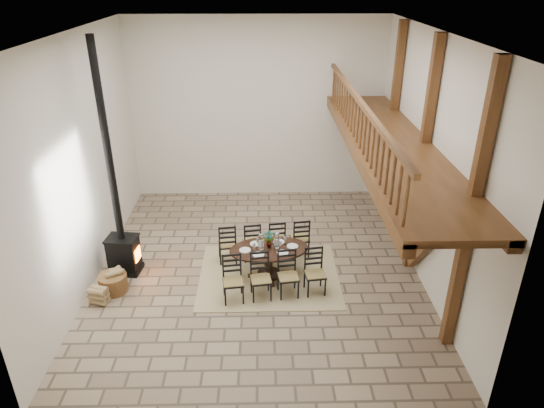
{
  "coord_description": "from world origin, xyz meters",
  "views": [
    {
      "loc": [
        0.11,
        -9.19,
        6.03
      ],
      "look_at": [
        0.32,
        0.4,
        1.37
      ],
      "focal_mm": 32.0,
      "sensor_mm": 36.0,
      "label": 1
    }
  ],
  "objects_px": {
    "wood_stove": "(120,227)",
    "log_stack": "(99,296)",
    "log_basket": "(113,282)",
    "dining_table": "(269,262)"
  },
  "relations": [
    {
      "from": "wood_stove",
      "to": "dining_table",
      "type": "bearing_deg",
      "value": 2.43
    },
    {
      "from": "log_basket",
      "to": "dining_table",
      "type": "bearing_deg",
      "value": 8.41
    },
    {
      "from": "wood_stove",
      "to": "log_stack",
      "type": "xyz_separation_m",
      "value": [
        -0.25,
        -1.13,
        -0.94
      ]
    },
    {
      "from": "dining_table",
      "to": "log_basket",
      "type": "bearing_deg",
      "value": -179.49
    },
    {
      "from": "wood_stove",
      "to": "log_basket",
      "type": "bearing_deg",
      "value": -88.77
    },
    {
      "from": "log_basket",
      "to": "log_stack",
      "type": "height_order",
      "value": "log_basket"
    },
    {
      "from": "wood_stove",
      "to": "log_basket",
      "type": "height_order",
      "value": "wood_stove"
    },
    {
      "from": "wood_stove",
      "to": "log_stack",
      "type": "height_order",
      "value": "wood_stove"
    },
    {
      "from": "dining_table",
      "to": "wood_stove",
      "type": "bearing_deg",
      "value": 167.61
    },
    {
      "from": "dining_table",
      "to": "wood_stove",
      "type": "xyz_separation_m",
      "value": [
        -3.15,
        0.25,
        0.77
      ]
    }
  ]
}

